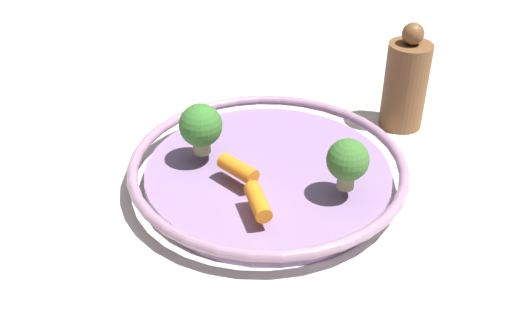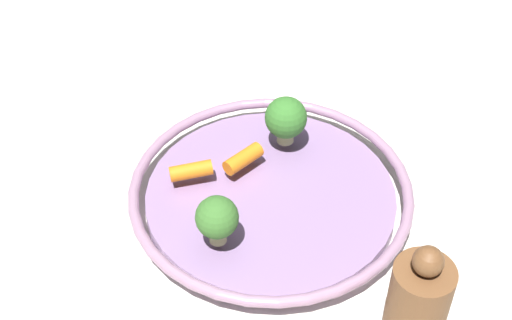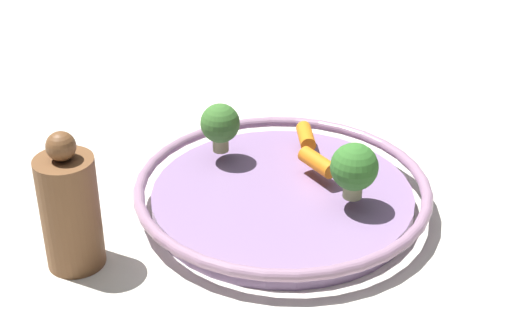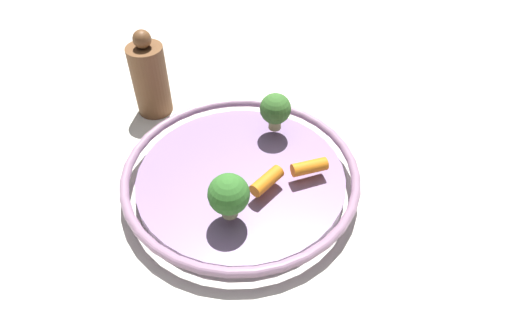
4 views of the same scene
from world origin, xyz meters
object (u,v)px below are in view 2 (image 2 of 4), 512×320
(broccoli_floret_small, at_px, (286,118))
(serving_bowl, at_px, (271,196))
(baby_carrot_near_rim, at_px, (243,159))
(pepper_mill, at_px, (416,308))
(broccoli_floret_large, at_px, (217,218))
(baby_carrot_center, at_px, (191,170))

(broccoli_floret_small, bearing_deg, serving_bowl, 85.91)
(serving_bowl, distance_m, baby_carrot_near_rim, 0.05)
(broccoli_floret_small, height_order, pepper_mill, pepper_mill)
(serving_bowl, distance_m, broccoli_floret_large, 0.11)
(broccoli_floret_large, distance_m, pepper_mill, 0.21)
(serving_bowl, distance_m, baby_carrot_center, 0.09)
(broccoli_floret_small, bearing_deg, pepper_mill, 122.57)
(pepper_mill, bearing_deg, baby_carrot_near_rim, -44.37)
(baby_carrot_near_rim, height_order, broccoli_floret_large, broccoli_floret_large)
(baby_carrot_center, height_order, broccoli_floret_small, broccoli_floret_small)
(serving_bowl, xyz_separation_m, pepper_mill, (-0.16, 0.16, 0.04))
(baby_carrot_near_rim, height_order, pepper_mill, pepper_mill)
(serving_bowl, height_order, broccoli_floret_large, broccoli_floret_large)
(broccoli_floret_large, bearing_deg, baby_carrot_center, -61.29)
(baby_carrot_near_rim, bearing_deg, pepper_mill, 135.63)
(baby_carrot_near_rim, bearing_deg, broccoli_floret_small, -130.76)
(serving_bowl, xyz_separation_m, baby_carrot_near_rim, (0.04, -0.03, 0.02))
(baby_carrot_center, relative_size, broccoli_floret_small, 0.79)
(baby_carrot_center, height_order, pepper_mill, pepper_mill)
(baby_carrot_near_rim, distance_m, pepper_mill, 0.27)
(baby_carrot_center, distance_m, broccoli_floret_small, 0.12)
(broccoli_floret_large, bearing_deg, serving_bowl, -115.81)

